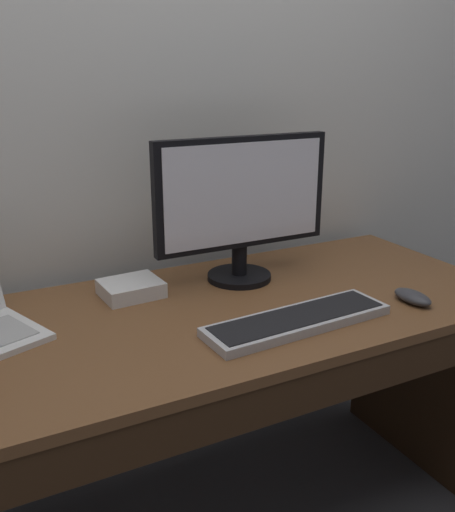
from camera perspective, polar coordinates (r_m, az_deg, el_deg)
desk at (r=1.57m, az=-2.50°, el=-13.74°), size 1.76×0.71×0.75m
external_monitor at (r=1.61m, az=1.49°, el=5.36°), size 0.53×0.19×0.42m
wired_keyboard at (r=1.40m, az=7.13°, el=-6.47°), size 0.49×0.16×0.03m
computer_mouse at (r=1.60m, az=18.22°, el=-3.95°), size 0.06×0.12×0.03m
external_drive_box at (r=1.59m, az=-9.74°, el=-3.25°), size 0.17×0.15×0.04m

